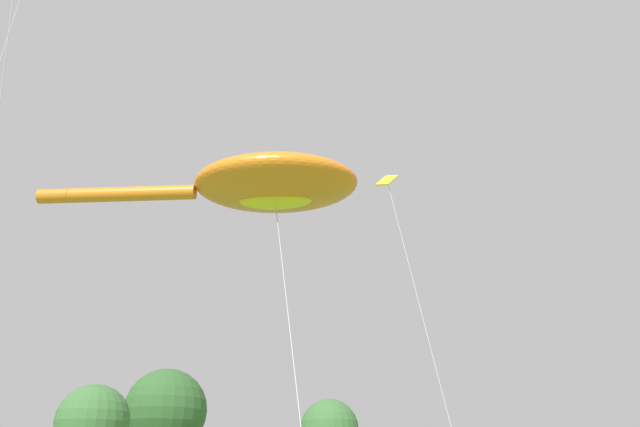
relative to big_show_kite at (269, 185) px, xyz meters
The scene contains 4 objects.
big_show_kite is the anchor object (origin of this frame).
small_kite_streamer_purple 4.04m from the big_show_kite, 34.12° to the right, with size 0.80×2.86×10.56m.
tree_oak_left 32.47m from the big_show_kite, 93.20° to the left, with size 5.18×5.18×8.26m.
tree_broad_distant 40.26m from the big_show_kite, 83.34° to the left, with size 7.09×7.09×10.97m.
Camera 1 is at (-6.32, -2.97, 1.62)m, focal length 35.23 mm.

